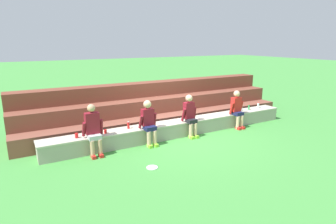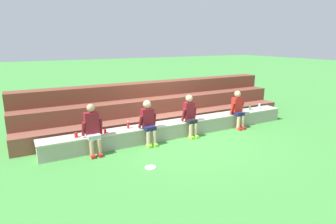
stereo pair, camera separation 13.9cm
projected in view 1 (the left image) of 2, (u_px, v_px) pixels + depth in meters
The scene contains 14 objects.
ground_plane at pixel (184, 137), 8.90m from camera, with size 80.00×80.00×0.00m, color #428E3D.
stone_seating_wall at pixel (179, 127), 9.07m from camera, with size 8.44×0.60×0.47m.
brick_bleachers at pixel (157, 108), 10.29m from camera, with size 9.67×1.79×1.48m.
person_far_left at pixel (93, 129), 7.37m from camera, with size 0.54×0.50×1.37m.
person_left_of_center at pixel (149, 121), 8.12m from camera, with size 0.53×0.53×1.31m.
person_center at pixel (190, 115), 8.84m from camera, with size 0.50×0.52×1.33m.
person_right_of_center at pixel (237, 108), 9.73m from camera, with size 0.51×0.48×1.30m.
water_bottle_near_right at pixel (249, 107), 10.48m from camera, with size 0.06×0.06×0.21m.
water_bottle_mid_left at pixel (258, 105), 10.70m from camera, with size 0.07×0.07×0.22m.
water_bottle_mid_right at pixel (128, 125), 8.22m from camera, with size 0.07×0.07×0.21m.
plastic_cup_left_end at pixel (105, 131), 7.80m from camera, with size 0.08×0.08×0.10m, color red.
plastic_cup_right_end at pixel (241, 109), 10.27m from camera, with size 0.09×0.09×0.12m, color white.
plastic_cup_middle at pixel (77, 136), 7.43m from camera, with size 0.08×0.08×0.13m, color red.
frisbee at pixel (152, 168), 6.75m from camera, with size 0.27×0.27×0.02m, color white.
Camera 1 is at (-4.59, -7.09, 2.95)m, focal length 30.24 mm.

